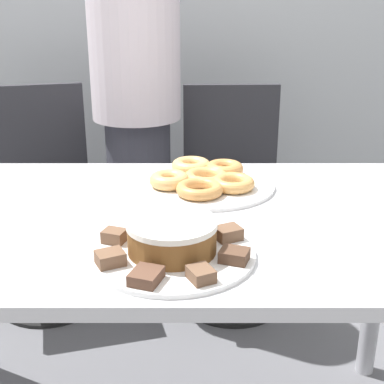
{
  "coord_description": "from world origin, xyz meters",
  "views": [
    {
      "loc": [
        0.06,
        -1.18,
        1.23
      ],
      "look_at": [
        0.06,
        -0.01,
        0.79
      ],
      "focal_mm": 50.0,
      "sensor_mm": 36.0,
      "label": 1
    }
  ],
  "objects": [
    {
      "name": "lamington_5",
      "position": [
        0.14,
        -0.16,
        0.76
      ],
      "size": [
        0.07,
        0.06,
        0.03
      ],
      "rotation": [
        0.0,
        0.0,
        6.73
      ],
      "color": "brown",
      "rests_on": "plate_cake"
    },
    {
      "name": "frosted_cake",
      "position": [
        0.02,
        -0.21,
        0.78
      ],
      "size": [
        0.18,
        0.18,
        0.07
      ],
      "color": "brown",
      "rests_on": "plate_cake"
    },
    {
      "name": "donut_3",
      "position": [
        0.08,
        0.11,
        0.76
      ],
      "size": [
        0.12,
        0.12,
        0.03
      ],
      "color": "#D18E4C",
      "rests_on": "plate_donuts"
    },
    {
      "name": "donut_0",
      "position": [
        0.1,
        0.19,
        0.76
      ],
      "size": [
        0.12,
        0.12,
        0.03
      ],
      "color": "tan",
      "rests_on": "plate_donuts"
    },
    {
      "name": "plate_cake",
      "position": [
        0.02,
        -0.21,
        0.74
      ],
      "size": [
        0.34,
        0.34,
        0.01
      ],
      "color": "white",
      "rests_on": "table"
    },
    {
      "name": "office_chair_left",
      "position": [
        -0.55,
        0.86,
        0.41
      ],
      "size": [
        0.54,
        0.54,
        0.88
      ],
      "rotation": [
        0.0,
        0.0,
        0.26
      ],
      "color": "black",
      "rests_on": "ground_plane"
    },
    {
      "name": "donut_2",
      "position": [
        -0.0,
        0.17,
        0.76
      ],
      "size": [
        0.11,
        0.11,
        0.04
      ],
      "color": "#E5AD66",
      "rests_on": "plate_donuts"
    },
    {
      "name": "table",
      "position": [
        0.0,
        0.0,
        0.64
      ],
      "size": [
        1.44,
        0.81,
        0.73
      ],
      "color": "silver",
      "rests_on": "ground_plane"
    },
    {
      "name": "lamington_3",
      "position": [
        0.08,
        -0.33,
        0.76
      ],
      "size": [
        0.06,
        0.06,
        0.02
      ],
      "rotation": [
        0.0,
        0.0,
        5.16
      ],
      "color": "brown",
      "rests_on": "plate_cake"
    },
    {
      "name": "plate_donuts",
      "position": [
        0.1,
        0.19,
        0.74
      ],
      "size": [
        0.37,
        0.37,
        0.01
      ],
      "color": "white",
      "rests_on": "table"
    },
    {
      "name": "lamington_7",
      "position": [
        -0.04,
        -0.1,
        0.76
      ],
      "size": [
        0.07,
        0.07,
        0.02
      ],
      "rotation": [
        0.0,
        0.0,
        8.3
      ],
      "color": "#513828",
      "rests_on": "plate_cake"
    },
    {
      "name": "donut_5",
      "position": [
        0.15,
        0.26,
        0.76
      ],
      "size": [
        0.11,
        0.11,
        0.04
      ],
      "color": "#D18E4C",
      "rests_on": "plate_donuts"
    },
    {
      "name": "lamington_6",
      "position": [
        0.06,
        -0.09,
        0.76
      ],
      "size": [
        0.06,
        0.07,
        0.02
      ],
      "rotation": [
        0.0,
        0.0,
        7.52
      ],
      "color": "brown",
      "rests_on": "plate_cake"
    },
    {
      "name": "lamington_2",
      "position": [
        -0.02,
        -0.33,
        0.75
      ],
      "size": [
        0.07,
        0.07,
        0.02
      ],
      "rotation": [
        0.0,
        0.0,
        4.38
      ],
      "color": "brown",
      "rests_on": "plate_cake"
    },
    {
      "name": "lamington_1",
      "position": [
        -0.1,
        -0.27,
        0.76
      ],
      "size": [
        0.07,
        0.06,
        0.03
      ],
      "rotation": [
        0.0,
        0.0,
        3.59
      ],
      "color": "brown",
      "rests_on": "plate_cake"
    },
    {
      "name": "office_chair_right",
      "position": [
        0.23,
        0.86,
        0.41
      ],
      "size": [
        0.45,
        0.45,
        0.88
      ],
      "rotation": [
        0.0,
        0.0,
        0.03
      ],
      "color": "black",
      "rests_on": "ground_plane"
    },
    {
      "name": "lamington_0",
      "position": [
        -0.1,
        -0.17,
        0.76
      ],
      "size": [
        0.06,
        0.05,
        0.03
      ],
      "rotation": [
        0.0,
        0.0,
        2.81
      ],
      "color": "brown",
      "rests_on": "plate_cake"
    },
    {
      "name": "donut_1",
      "position": [
        0.06,
        0.29,
        0.76
      ],
      "size": [
        0.11,
        0.11,
        0.04
      ],
      "color": "#E5AD66",
      "rests_on": "plate_donuts"
    },
    {
      "name": "person_standing",
      "position": [
        -0.15,
        0.87,
        0.83
      ],
      "size": [
        0.34,
        0.34,
        1.57
      ],
      "color": "#383842",
      "rests_on": "ground_plane"
    },
    {
      "name": "donut_4",
      "position": [
        0.17,
        0.15,
        0.76
      ],
      "size": [
        0.12,
        0.12,
        0.03
      ],
      "color": "tan",
      "rests_on": "plate_donuts"
    },
    {
      "name": "lamington_4",
      "position": [
        0.14,
        -0.26,
        0.76
      ],
      "size": [
        0.07,
        0.06,
        0.02
      ],
      "rotation": [
        0.0,
        0.0,
        5.95
      ],
      "color": "#513828",
      "rests_on": "plate_cake"
    }
  ]
}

